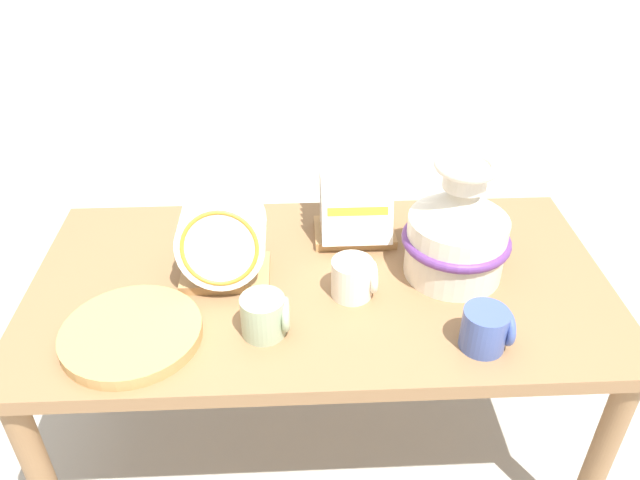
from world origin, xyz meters
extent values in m
plane|color=#B2ADA3|center=(0.00, 0.00, 0.00)|extent=(14.00, 14.00, 0.00)
cube|color=olive|center=(0.00, 0.00, 0.56)|extent=(1.35, 0.69, 0.03)
cylinder|color=olive|center=(0.62, -0.30, 0.27)|extent=(0.06, 0.06, 0.55)
cylinder|color=olive|center=(-0.62, 0.30, 0.27)|extent=(0.06, 0.06, 0.55)
cylinder|color=olive|center=(0.62, 0.30, 0.27)|extent=(0.06, 0.06, 0.55)
cylinder|color=silver|center=(0.31, 0.01, 0.66)|extent=(0.23, 0.23, 0.15)
cone|color=silver|center=(0.31, 0.01, 0.77)|extent=(0.23, 0.23, 0.08)
cylinder|color=silver|center=(0.31, 0.01, 0.84)|extent=(0.10, 0.10, 0.05)
torus|color=silver|center=(0.31, 0.01, 0.87)|extent=(0.14, 0.14, 0.02)
torus|color=#60337A|center=(0.31, 0.01, 0.68)|extent=(0.25, 0.25, 0.02)
cube|color=tan|center=(-0.22, 0.02, 0.59)|extent=(0.20, 0.13, 0.02)
cylinder|color=tan|center=(-0.29, 0.07, 0.64)|extent=(0.01, 0.01, 0.07)
cylinder|color=tan|center=(-0.15, 0.07, 0.64)|extent=(0.01, 0.01, 0.07)
cylinder|color=white|center=(-0.22, -0.04, 0.70)|extent=(0.20, 0.07, 0.19)
torus|color=gold|center=(-0.22, -0.04, 0.70)|extent=(0.17, 0.06, 0.17)
cylinder|color=white|center=(-0.22, 0.00, 0.70)|extent=(0.20, 0.07, 0.19)
cylinder|color=white|center=(-0.22, 0.04, 0.70)|extent=(0.20, 0.07, 0.19)
cylinder|color=white|center=(-0.22, 0.08, 0.70)|extent=(0.20, 0.07, 0.19)
cube|color=tan|center=(0.10, 0.18, 0.59)|extent=(0.20, 0.13, 0.02)
cylinder|color=tan|center=(0.03, 0.23, 0.64)|extent=(0.01, 0.01, 0.07)
cylinder|color=tan|center=(0.17, 0.23, 0.64)|extent=(0.01, 0.01, 0.07)
cube|color=white|center=(0.10, 0.12, 0.69)|extent=(0.17, 0.06, 0.17)
cube|color=white|center=(0.10, 0.15, 0.69)|extent=(0.17, 0.06, 0.17)
cube|color=white|center=(0.10, 0.18, 0.69)|extent=(0.17, 0.06, 0.17)
cube|color=white|center=(0.10, 0.20, 0.69)|extent=(0.17, 0.06, 0.17)
cube|color=white|center=(0.10, 0.23, 0.69)|extent=(0.17, 0.06, 0.17)
cube|color=gold|center=(0.10, 0.12, 0.69)|extent=(0.15, 0.01, 0.02)
cylinder|color=tan|center=(-0.40, -0.18, 0.59)|extent=(0.29, 0.29, 0.01)
cylinder|color=tan|center=(-0.40, -0.18, 0.60)|extent=(0.29, 0.29, 0.01)
cylinder|color=tan|center=(-0.40, -0.18, 0.60)|extent=(0.29, 0.29, 0.01)
cylinder|color=silver|center=(0.07, -0.06, 0.63)|extent=(0.09, 0.09, 0.09)
torus|color=silver|center=(0.11, -0.06, 0.63)|extent=(0.02, 0.07, 0.07)
cylinder|color=#42569E|center=(0.32, -0.24, 0.63)|extent=(0.09, 0.09, 0.09)
torus|color=#42569E|center=(0.37, -0.24, 0.63)|extent=(0.02, 0.07, 0.07)
cylinder|color=#9EB28E|center=(-0.13, -0.18, 0.63)|extent=(0.09, 0.09, 0.09)
torus|color=#9EB28E|center=(-0.08, -0.18, 0.63)|extent=(0.02, 0.07, 0.07)
camera|label=1|loc=(-0.05, -1.15, 1.48)|focal=35.00mm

